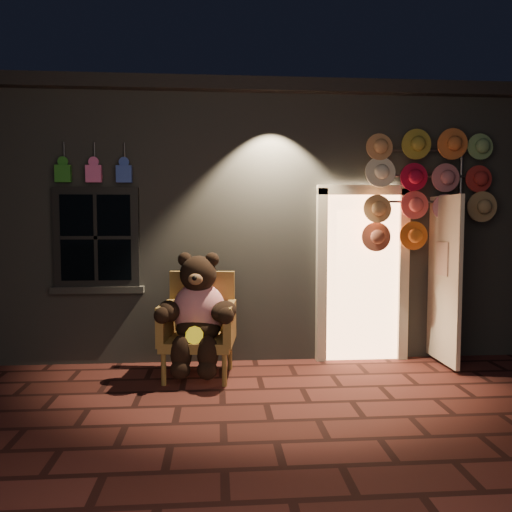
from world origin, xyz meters
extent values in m
plane|color=#562521|center=(0.00, 0.00, 0.00)|extent=(60.00, 60.00, 0.00)
cube|color=slate|center=(0.00, 4.00, 1.65)|extent=(7.00, 5.00, 3.30)
cube|color=black|center=(0.00, 4.00, 3.38)|extent=(7.30, 5.30, 0.16)
cube|color=black|center=(-1.90, 1.46, 1.55)|extent=(1.00, 0.10, 1.20)
cube|color=black|center=(-1.90, 1.43, 1.55)|extent=(0.82, 0.06, 1.02)
cube|color=slate|center=(-1.90, 1.46, 0.92)|extent=(1.10, 0.14, 0.08)
cube|color=#FFB172|center=(1.35, 1.48, 1.05)|extent=(0.92, 0.10, 2.10)
cube|color=beige|center=(0.83, 1.44, 1.05)|extent=(0.12, 0.12, 2.20)
cube|color=beige|center=(1.87, 1.44, 1.05)|extent=(0.12, 0.12, 2.20)
cube|color=beige|center=(1.35, 1.44, 2.13)|extent=(1.16, 0.12, 0.12)
cube|color=beige|center=(2.25, 1.10, 1.05)|extent=(0.05, 0.80, 2.00)
cube|color=#2A7B21|center=(-2.25, 1.38, 2.30)|extent=(0.18, 0.07, 0.20)
cylinder|color=#59595E|center=(-2.25, 1.44, 2.55)|extent=(0.02, 0.02, 0.25)
cube|color=pink|center=(-1.90, 1.38, 2.30)|extent=(0.18, 0.07, 0.20)
cylinder|color=#59595E|center=(-1.90, 1.44, 2.55)|extent=(0.02, 0.02, 0.25)
cube|color=#324CB1|center=(-1.55, 1.38, 2.30)|extent=(0.18, 0.07, 0.20)
cylinder|color=#59595E|center=(-1.55, 1.44, 2.55)|extent=(0.02, 0.02, 0.25)
cube|color=olive|center=(-0.68, 0.88, 0.40)|extent=(0.84, 0.79, 0.11)
cube|color=olive|center=(-0.64, 1.21, 0.78)|extent=(0.76, 0.18, 0.76)
cube|color=olive|center=(-1.04, 0.90, 0.62)|extent=(0.16, 0.66, 0.43)
cube|color=olive|center=(-0.33, 0.82, 0.62)|extent=(0.16, 0.66, 0.43)
cylinder|color=olive|center=(-1.04, 0.62, 0.17)|extent=(0.05, 0.05, 0.35)
cylinder|color=olive|center=(-0.39, 0.54, 0.17)|extent=(0.05, 0.05, 0.35)
cylinder|color=olive|center=(-0.96, 1.22, 0.17)|extent=(0.05, 0.05, 0.35)
cylinder|color=olive|center=(-0.32, 1.15, 0.17)|extent=(0.05, 0.05, 0.35)
ellipsoid|color=red|center=(-0.67, 0.92, 0.75)|extent=(0.65, 0.55, 0.63)
ellipsoid|color=black|center=(-0.68, 0.85, 0.56)|extent=(0.54, 0.48, 0.30)
sphere|color=black|center=(-0.67, 0.87, 1.16)|extent=(0.45, 0.45, 0.41)
sphere|color=black|center=(-0.82, 0.92, 1.32)|extent=(0.16, 0.16, 0.16)
sphere|color=black|center=(-0.52, 0.88, 1.32)|extent=(0.16, 0.16, 0.16)
ellipsoid|color=brown|center=(-0.69, 0.69, 1.13)|extent=(0.17, 0.13, 0.13)
ellipsoid|color=black|center=(-0.99, 0.76, 0.77)|extent=(0.32, 0.46, 0.23)
ellipsoid|color=black|center=(-0.39, 0.69, 0.77)|extent=(0.39, 0.47, 0.23)
ellipsoid|color=black|center=(-0.85, 0.60, 0.35)|extent=(0.23, 0.23, 0.39)
ellipsoid|color=black|center=(-0.57, 0.57, 0.35)|extent=(0.23, 0.23, 0.39)
sphere|color=black|center=(-0.85, 0.55, 0.19)|extent=(0.21, 0.21, 0.21)
sphere|color=black|center=(-0.57, 0.51, 0.19)|extent=(0.21, 0.21, 0.21)
cylinder|color=yellow|center=(-0.71, 0.58, 0.54)|extent=(0.20, 0.10, 0.19)
cylinder|color=#59595E|center=(2.56, 1.38, 1.41)|extent=(0.04, 0.04, 2.82)
cylinder|color=#59595E|center=(2.25, 1.36, 2.61)|extent=(1.25, 0.03, 0.03)
cylinder|color=#59595E|center=(2.25, 1.36, 2.30)|extent=(1.25, 0.03, 0.03)
cylinder|color=#59595E|center=(2.25, 1.36, 1.99)|extent=(1.25, 0.03, 0.03)
cylinder|color=tan|center=(1.50, 1.30, 2.66)|extent=(0.36, 0.11, 0.36)
cylinder|color=olive|center=(1.92, 1.27, 2.66)|extent=(0.36, 0.11, 0.36)
cylinder|color=orange|center=(2.34, 1.24, 2.66)|extent=(0.36, 0.11, 0.36)
cylinder|color=#7CAB6B|center=(2.75, 1.30, 2.66)|extent=(0.36, 0.11, 0.36)
cylinder|color=#F4EACE|center=(1.50, 1.27, 2.30)|extent=(0.36, 0.11, 0.36)
cylinder|color=#B30C2C|center=(1.92, 1.24, 2.30)|extent=(0.36, 0.11, 0.36)
cylinder|color=#C7717E|center=(2.34, 1.30, 2.30)|extent=(0.36, 0.11, 0.36)
cylinder|color=#A92726|center=(2.75, 1.27, 2.30)|extent=(0.36, 0.11, 0.36)
cylinder|color=#F3AC69|center=(1.50, 1.24, 1.93)|extent=(0.36, 0.11, 0.36)
cylinder|color=#F6595B|center=(1.92, 1.30, 1.93)|extent=(0.36, 0.11, 0.36)
cylinder|color=#CE7F93|center=(2.34, 1.27, 1.93)|extent=(0.36, 0.11, 0.36)
cylinder|color=tan|center=(2.75, 1.24, 1.93)|extent=(0.36, 0.11, 0.36)
cylinder|color=brown|center=(1.50, 1.30, 1.57)|extent=(0.36, 0.11, 0.36)
cylinder|color=orange|center=(1.92, 1.27, 1.57)|extent=(0.36, 0.11, 0.36)
camera|label=1|loc=(-0.46, -4.64, 1.75)|focal=35.00mm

